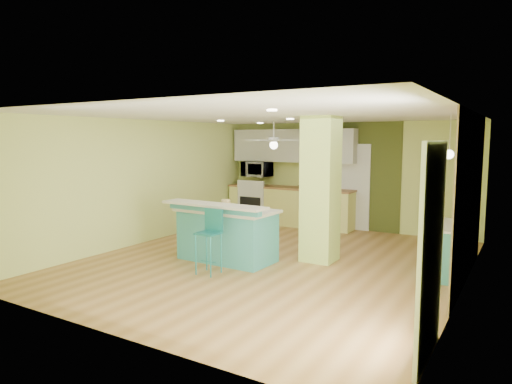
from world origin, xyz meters
TOP-DOWN VIEW (x-y plane):
  - floor at (0.00, 0.00)m, footprint 6.00×7.00m
  - ceiling at (0.00, 0.00)m, footprint 6.00×7.00m
  - wall_back at (0.00, 3.50)m, footprint 6.00×0.01m
  - wall_front at (0.00, -3.50)m, footprint 6.00×0.01m
  - wall_left at (-3.00, 0.00)m, footprint 0.01×7.00m
  - wall_right at (3.00, 0.00)m, footprint 0.01×7.00m
  - wood_panel at (2.99, 0.60)m, footprint 0.02×3.40m
  - olive_accent at (0.20, 3.49)m, footprint 2.20×0.02m
  - interior_door at (0.20, 3.46)m, footprint 0.82×0.05m
  - french_door at (2.97, -2.30)m, footprint 0.04×1.08m
  - column at (0.65, 0.50)m, footprint 0.55×0.55m
  - kitchen_run at (-1.30, 3.20)m, footprint 3.25×0.63m
  - stove at (-2.25, 3.19)m, footprint 0.76×0.66m
  - upper_cabinets at (-1.30, 3.32)m, footprint 3.20×0.34m
  - microwave at (-2.25, 3.20)m, footprint 0.70×0.48m
  - ceiling_fan at (-1.10, 2.00)m, footprint 1.41×1.41m
  - pendant_lamp at (2.65, 0.75)m, footprint 0.14×0.14m
  - wall_decor at (2.96, 0.80)m, footprint 0.03×0.90m
  - peninsula at (-0.74, -0.34)m, footprint 1.97×1.09m
  - bar_stool at (-0.53, -1.08)m, footprint 0.34×0.34m
  - side_counter at (2.70, 0.75)m, footprint 0.53×1.24m
  - fruit_bowl at (-0.91, 3.19)m, footprint 0.28×0.28m
  - canister at (-0.73, -0.36)m, footprint 0.15×0.15m

SIDE VIEW (x-z plane):
  - floor at x=0.00m, z-range -0.01..0.00m
  - side_counter at x=2.70m, z-range 0.00..0.80m
  - stove at x=-2.25m, z-range -0.08..1.00m
  - kitchen_run at x=-1.30m, z-range 0.00..0.94m
  - peninsula at x=-0.74m, z-range -0.04..1.00m
  - bar_stool at x=-0.53m, z-range 0.17..1.19m
  - fruit_bowl at x=-0.91m, z-range 0.94..1.01m
  - canister at x=-0.73m, z-range 0.91..1.08m
  - interior_door at x=0.20m, z-range 0.00..2.00m
  - french_door at x=2.97m, z-range 0.00..2.10m
  - wall_back at x=0.00m, z-range 0.00..2.50m
  - wall_front at x=0.00m, z-range 0.00..2.50m
  - wall_left at x=-3.00m, z-range 0.00..2.50m
  - wall_right at x=3.00m, z-range 0.00..2.50m
  - wood_panel at x=2.99m, z-range 0.00..2.50m
  - olive_accent at x=0.20m, z-range 0.00..2.50m
  - column at x=0.65m, z-range 0.00..2.50m
  - microwave at x=-2.25m, z-range 1.16..1.55m
  - wall_decor at x=2.96m, z-range 1.20..1.90m
  - pendant_lamp at x=2.65m, z-range 1.54..2.23m
  - upper_cabinets at x=-1.30m, z-range 1.55..2.35m
  - ceiling_fan at x=-1.10m, z-range 1.77..2.38m
  - ceiling at x=0.00m, z-range 2.50..2.51m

